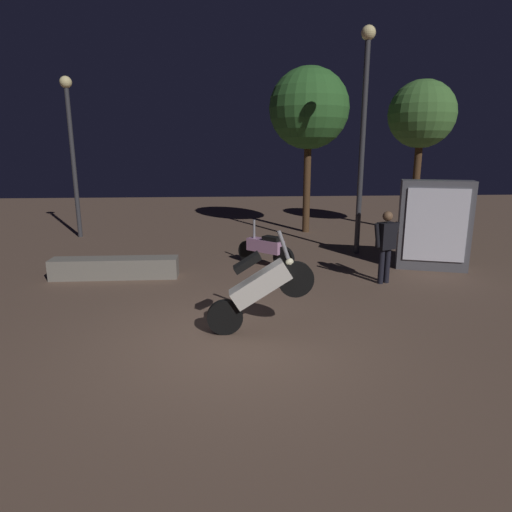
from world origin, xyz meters
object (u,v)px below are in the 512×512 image
streetlamp_far (364,117)px  kiosk_billboard (434,225)px  motorcycle_pink_parked_left (265,248)px  person_rider_beside (386,241)px  streetlamp_near (71,137)px  motorcycle_white_foreground (260,288)px

streetlamp_far → kiosk_billboard: size_ratio=2.74×
motorcycle_pink_parked_left → person_rider_beside: (2.41, -1.57, 0.48)m
motorcycle_pink_parked_left → person_rider_beside: size_ratio=0.83×
person_rider_beside → kiosk_billboard: size_ratio=0.74×
streetlamp_near → motorcycle_white_foreground: bearing=-56.9°
motorcycle_white_foreground → person_rider_beside: 3.76m
streetlamp_near → person_rider_beside: bearing=-34.7°
motorcycle_white_foreground → streetlamp_far: size_ratio=0.29×
person_rider_beside → streetlamp_near: 10.10m
kiosk_billboard → motorcycle_pink_parked_left: bearing=9.4°
motorcycle_white_foreground → kiosk_billboard: 5.60m
streetlamp_near → streetlamp_far: streetlamp_far is taller
motorcycle_white_foreground → person_rider_beside: motorcycle_white_foreground is taller
kiosk_billboard → streetlamp_far: bearing=-35.7°
motorcycle_white_foreground → motorcycle_pink_parked_left: (0.44, 4.02, -0.31)m
motorcycle_white_foreground → streetlamp_near: size_ratio=0.34×
streetlamp_near → streetlamp_far: 8.80m
streetlamp_far → motorcycle_white_foreground: bearing=-120.4°
motorcycle_white_foreground → streetlamp_far: streetlamp_far is taller
motorcycle_pink_parked_left → kiosk_billboard: size_ratio=0.61×
motorcycle_pink_parked_left → streetlamp_near: 7.48m
motorcycle_pink_parked_left → person_rider_beside: person_rider_beside is taller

